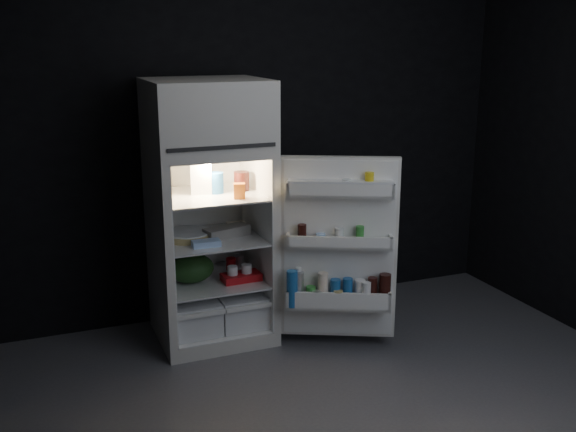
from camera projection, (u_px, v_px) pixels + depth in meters
name	position (u px, v px, depth m)	size (l,w,h in m)	color
floor	(353.00, 415.00, 3.76)	(4.00, 3.40, 0.00)	#545459
wall_back	(252.00, 134.00, 4.93)	(4.00, 0.00, 2.70)	black
refrigerator	(208.00, 203.00, 4.54)	(0.76, 0.71, 1.78)	silver
fridge_door	(339.00, 253.00, 4.38)	(0.73, 0.48, 1.22)	silver
milk_jug	(201.00, 175.00, 4.49)	(0.14, 0.14, 0.24)	white
mayo_jar	(216.00, 183.00, 4.49)	(0.10, 0.10, 0.14)	#1C569C
jam_jar	(242.00, 181.00, 4.58)	(0.10, 0.10, 0.13)	black
amber_bottle	(164.00, 177.00, 4.48)	(0.08, 0.08, 0.22)	orange
small_carton	(239.00, 191.00, 4.35)	(0.07, 0.06, 0.10)	orange
egg_carton	(227.00, 232.00, 4.56)	(0.31, 0.12, 0.07)	gray
pie	(188.00, 236.00, 4.53)	(0.33, 0.33, 0.04)	#A28E55
flat_package	(206.00, 243.00, 4.36)	(0.18, 0.09, 0.04)	#9CBFF1
wrapped_pkg	(237.00, 226.00, 4.73)	(0.13, 0.11, 0.05)	beige
produce_bag	(191.00, 268.00, 4.56)	(0.31, 0.26, 0.20)	#193815
yogurt_tray	(241.00, 277.00, 4.60)	(0.26, 0.14, 0.05)	#B00F14
small_can_red	(231.00, 264.00, 4.80)	(0.07, 0.07, 0.09)	#B00F14
small_can_silver	(239.00, 261.00, 4.86)	(0.07, 0.07, 0.09)	silver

